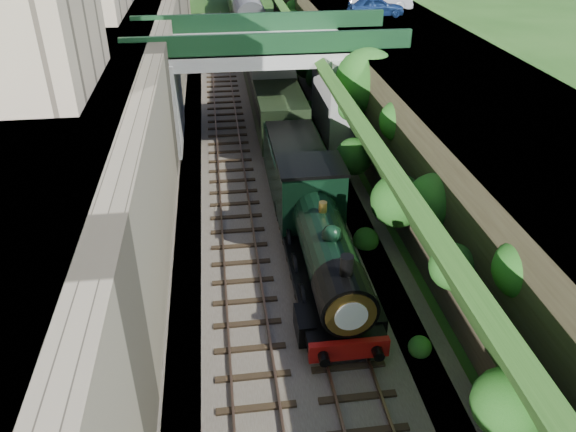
{
  "coord_description": "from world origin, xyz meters",
  "views": [
    {
      "loc": [
        -2.6,
        -9.92,
        14.15
      ],
      "look_at": [
        0.0,
        9.62,
        2.52
      ],
      "focal_mm": 35.0,
      "sensor_mm": 36.0,
      "label": 1
    }
  ],
  "objects": [
    {
      "name": "coach_front",
      "position": [
        1.2,
        28.28,
        2.05
      ],
      "size": [
        2.9,
        18.0,
        3.7
      ],
      "color": "black",
      "rests_on": "trackbed"
    },
    {
      "name": "road_bridge",
      "position": [
        0.94,
        24.0,
        4.08
      ],
      "size": [
        16.0,
        6.4,
        7.25
      ],
      "color": "gray",
      "rests_on": "ground"
    },
    {
      "name": "street_plateau_right",
      "position": [
        9.5,
        20.0,
        3.12
      ],
      "size": [
        8.0,
        90.0,
        6.25
      ],
      "primitive_type": "cube",
      "color": "#262628",
      "rests_on": "ground"
    },
    {
      "name": "building_near",
      "position": [
        -9.5,
        14.0,
        9.0
      ],
      "size": [
        4.0,
        8.0,
        4.0
      ],
      "primitive_type": "cube",
      "color": "gray",
      "rests_on": "street_plateau_left"
    },
    {
      "name": "track_right",
      "position": [
        1.2,
        20.0,
        0.25
      ],
      "size": [
        2.5,
        90.0,
        0.2
      ],
      "color": "black",
      "rests_on": "trackbed"
    },
    {
      "name": "track_left",
      "position": [
        -2.0,
        20.0,
        0.25
      ],
      "size": [
        2.5,
        90.0,
        0.2
      ],
      "color": "black",
      "rests_on": "trackbed"
    },
    {
      "name": "car_blue",
      "position": [
        8.86,
        29.83,
        6.91
      ],
      "size": [
        3.92,
        1.65,
        1.32
      ],
      "primitive_type": "imported",
      "rotation": [
        0.0,
        0.0,
        1.59
      ],
      "color": "navy",
      "rests_on": "street_plateau_right"
    },
    {
      "name": "embankment_slope",
      "position": [
        4.98,
        17.57,
        2.74
      ],
      "size": [
        4.29,
        90.0,
        6.36
      ],
      "color": "#1E4714",
      "rests_on": "ground"
    },
    {
      "name": "trackbed",
      "position": [
        0.0,
        20.0,
        0.1
      ],
      "size": [
        10.0,
        90.0,
        0.2
      ],
      "primitive_type": "cube",
      "color": "#473F38",
      "rests_on": "ground"
    },
    {
      "name": "street_plateau_left",
      "position": [
        -9.0,
        20.0,
        3.5
      ],
      "size": [
        6.0,
        90.0,
        7.0
      ],
      "primitive_type": "cube",
      "color": "#262628",
      "rests_on": "ground"
    },
    {
      "name": "tender",
      "position": [
        1.2,
        15.68,
        1.62
      ],
      "size": [
        2.7,
        6.0,
        3.05
      ],
      "color": "black",
      "rests_on": "trackbed"
    },
    {
      "name": "locomotive",
      "position": [
        1.2,
        8.32,
        1.89
      ],
      "size": [
        3.1,
        10.22,
        3.83
      ],
      "color": "black",
      "rests_on": "trackbed"
    },
    {
      "name": "tree",
      "position": [
        5.91,
        20.02,
        4.65
      ],
      "size": [
        3.6,
        3.8,
        6.6
      ],
      "color": "black",
      "rests_on": "ground"
    },
    {
      "name": "coach_middle",
      "position": [
        1.2,
        47.08,
        2.05
      ],
      "size": [
        2.9,
        18.0,
        3.7
      ],
      "color": "black",
      "rests_on": "trackbed"
    },
    {
      "name": "retaining_wall",
      "position": [
        -5.5,
        20.0,
        3.5
      ],
      "size": [
        1.0,
        90.0,
        7.0
      ],
      "primitive_type": "cube",
      "color": "#756B56",
      "rests_on": "ground"
    }
  ]
}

